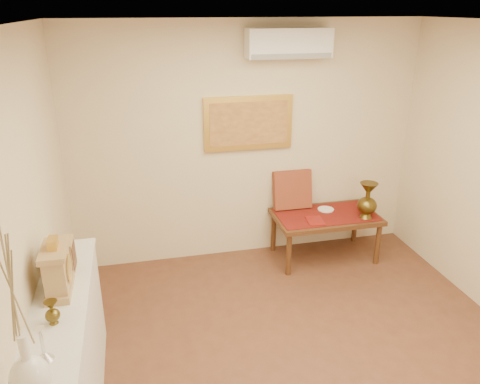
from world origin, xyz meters
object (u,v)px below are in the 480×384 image
object	(u,v)px
wooden_chest	(63,256)
low_table	(325,220)
brass_urn_tall	(368,197)
white_vase	(17,317)
mantel_clock	(57,269)
display_ledge	(67,371)

from	to	relation	value
wooden_chest	low_table	bearing A→B (deg)	26.98
brass_urn_tall	wooden_chest	size ratio (longest dim) A/B	2.07
white_vase	mantel_clock	size ratio (longest dim) A/B	2.53
brass_urn_tall	low_table	world-z (taller)	brass_urn_tall
brass_urn_tall	wooden_chest	bearing A→B (deg)	-159.06
white_vase	low_table	bearing A→B (deg)	44.73
mantel_clock	low_table	xyz separation A→B (m)	(2.68, 1.65, -0.67)
white_vase	wooden_chest	distance (m)	1.35
brass_urn_tall	display_ledge	distance (m)	3.54
white_vase	brass_urn_tall	size ratio (longest dim) A/B	2.06
white_vase	low_table	size ratio (longest dim) A/B	0.87
brass_urn_tall	mantel_clock	world-z (taller)	mantel_clock
white_vase	display_ledge	distance (m)	1.27
mantel_clock	wooden_chest	xyz separation A→B (m)	(-0.00, 0.29, -0.05)
low_table	white_vase	bearing A→B (deg)	-135.27
brass_urn_tall	wooden_chest	world-z (taller)	wooden_chest
mantel_clock	low_table	size ratio (longest dim) A/B	0.34
white_vase	mantel_clock	world-z (taller)	white_vase
wooden_chest	brass_urn_tall	bearing A→B (deg)	20.94
white_vase	brass_urn_tall	world-z (taller)	white_vase
white_vase	brass_urn_tall	distance (m)	4.02
display_ledge	mantel_clock	size ratio (longest dim) A/B	4.93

